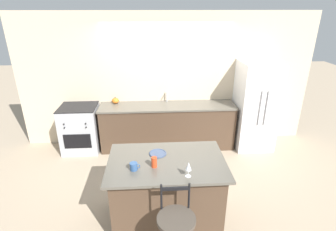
# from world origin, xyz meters

# --- Properties ---
(ground_plane) EXTENTS (18.00, 18.00, 0.00)m
(ground_plane) POSITION_xyz_m (0.00, 0.00, 0.00)
(ground_plane) COLOR tan
(wall_back) EXTENTS (6.00, 0.07, 2.70)m
(wall_back) POSITION_xyz_m (0.00, 0.67, 1.35)
(wall_back) COLOR beige
(wall_back) RESTS_ON ground_plane
(back_counter) EXTENTS (2.74, 0.65, 0.93)m
(back_counter) POSITION_xyz_m (0.00, 0.36, 0.47)
(back_counter) COLOR #4C3828
(back_counter) RESTS_ON ground_plane
(sink_faucet) EXTENTS (0.02, 0.13, 0.22)m
(sink_faucet) POSITION_xyz_m (0.00, 0.55, 1.06)
(sink_faucet) COLOR #ADAFB5
(sink_faucet) RESTS_ON back_counter
(kitchen_island) EXTENTS (1.52, 0.99, 0.93)m
(kitchen_island) POSITION_xyz_m (-0.14, -1.70, 0.47)
(kitchen_island) COLOR #4C3828
(kitchen_island) RESTS_ON ground_plane
(refrigerator) EXTENTS (0.75, 0.76, 1.80)m
(refrigerator) POSITION_xyz_m (1.78, 0.28, 0.90)
(refrigerator) COLOR white
(refrigerator) RESTS_ON ground_plane
(oven_range) EXTENTS (0.72, 0.67, 0.95)m
(oven_range) POSITION_xyz_m (-1.77, 0.32, 0.47)
(oven_range) COLOR #ADAFB5
(oven_range) RESTS_ON ground_plane
(bar_stool_near) EXTENTS (0.42, 0.42, 1.04)m
(bar_stool_near) POSITION_xyz_m (-0.08, -2.47, 0.59)
(bar_stool_near) COLOR black
(bar_stool_near) RESTS_ON ground_plane
(dinner_plate) EXTENTS (0.23, 0.23, 0.02)m
(dinner_plate) POSITION_xyz_m (-0.25, -1.52, 0.94)
(dinner_plate) COLOR #425170
(dinner_plate) RESTS_ON kitchen_island
(wine_glass) EXTENTS (0.07, 0.07, 0.19)m
(wine_glass) POSITION_xyz_m (0.09, -2.05, 1.07)
(wine_glass) COLOR white
(wine_glass) RESTS_ON kitchen_island
(coffee_mug) EXTENTS (0.13, 0.09, 0.09)m
(coffee_mug) POSITION_xyz_m (-0.55, -1.87, 0.98)
(coffee_mug) COLOR #335689
(coffee_mug) RESTS_ON kitchen_island
(tumbler_cup) EXTENTS (0.07, 0.07, 0.14)m
(tumbler_cup) POSITION_xyz_m (-0.30, -1.83, 1.00)
(tumbler_cup) COLOR red
(tumbler_cup) RESTS_ON kitchen_island
(pumpkin_decoration) EXTENTS (0.14, 0.14, 0.14)m
(pumpkin_decoration) POSITION_xyz_m (-1.06, 0.52, 0.98)
(pumpkin_decoration) COLOR orange
(pumpkin_decoration) RESTS_ON back_counter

